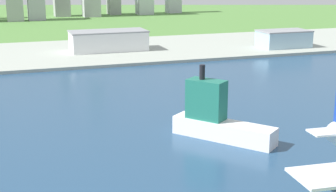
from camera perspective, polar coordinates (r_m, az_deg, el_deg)
The scene contains 6 objects.
ground_plane at distance 255.37m, azimuth -8.35°, elevation -2.26°, with size 2400.00×2400.00×0.00m, color #51823C.
water_bay at distance 199.78m, azimuth -5.13°, elevation -7.01°, with size 840.00×360.00×0.15m, color navy.
industrial_pier at distance 438.89m, azimuth -12.99°, elevation 4.78°, with size 840.00×140.00×2.50m, color #9FA79B.
ferry_boat at distance 218.17m, azimuth 5.63°, elevation -2.53°, with size 36.96×43.05×32.23m.
warehouse_main at distance 439.39m, azimuth -6.90°, elevation 6.38°, with size 66.98×31.24×17.50m.
warehouse_annex at distance 467.31m, azimuth 13.21°, elevation 6.47°, with size 45.82×27.48×15.53m.
Camera 1 is at (-42.80, 59.23, 73.56)m, focal length 52.77 mm.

